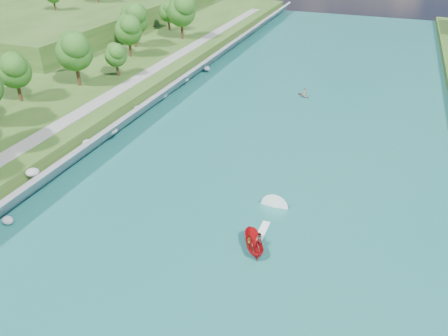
% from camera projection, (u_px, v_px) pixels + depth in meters
% --- Properties ---
extents(ground, '(260.00, 260.00, 0.00)m').
position_uv_depth(ground, '(213.00, 250.00, 48.99)').
color(ground, '#2D5119').
rests_on(ground, ground).
extents(river_water, '(55.00, 240.00, 0.10)m').
position_uv_depth(river_water, '(263.00, 166.00, 65.11)').
color(river_water, '#175A54').
rests_on(river_water, ground).
extents(berm_west, '(45.00, 240.00, 3.50)m').
position_uv_depth(berm_west, '(1.00, 109.00, 79.66)').
color(berm_west, '#2D5119').
rests_on(berm_west, ground).
extents(ridge_west, '(60.00, 120.00, 9.00)m').
position_uv_depth(ridge_west, '(94.00, 9.00, 148.82)').
color(ridge_west, '#2D5119').
rests_on(ridge_west, ground).
extents(riprap_bank, '(3.73, 236.00, 4.15)m').
position_uv_depth(riprap_bank, '(111.00, 131.00, 71.53)').
color(riprap_bank, slate).
rests_on(riprap_bank, ground).
extents(riverside_path, '(3.00, 200.00, 0.10)m').
position_uv_depth(riverside_path, '(78.00, 114.00, 73.36)').
color(riverside_path, gray).
rests_on(riverside_path, berm_west).
extents(motorboat, '(3.85, 19.27, 2.09)m').
position_uv_depth(motorboat, '(257.00, 238.00, 49.35)').
color(motorboat, '#AF0E11').
rests_on(motorboat, river_water).
extents(raft, '(3.75, 3.69, 1.72)m').
position_uv_depth(raft, '(304.00, 95.00, 89.65)').
color(raft, gray).
rests_on(raft, river_water).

